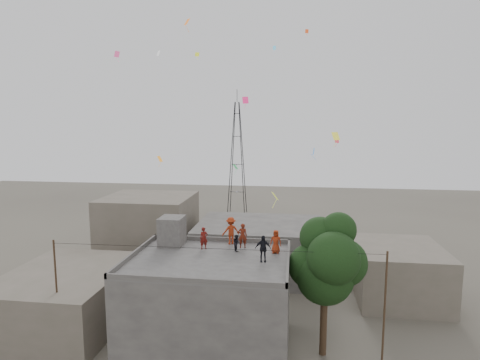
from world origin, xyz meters
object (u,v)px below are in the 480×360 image
object	(u,v)px
stair_head_box	(172,231)
tree	(328,261)
person_dark_adult	(263,249)
transmission_tower	(237,158)
person_red_adult	(243,236)

from	to	relation	value
stair_head_box	tree	bearing A→B (deg)	-10.74
tree	person_dark_adult	xyz separation A→B (m)	(-3.99, -0.56, 0.82)
transmission_tower	person_dark_adult	size ratio (longest dim) A/B	12.10
stair_head_box	person_red_adult	world-z (taller)	stair_head_box
person_red_adult	tree	bearing A→B (deg)	148.90
tree	person_red_adult	xyz separation A→B (m)	(-5.60, 2.06, 0.85)
transmission_tower	stair_head_box	bearing A→B (deg)	-88.77
stair_head_box	tree	distance (m)	10.80
transmission_tower	person_red_adult	xyz separation A→B (m)	(5.77, -37.35, -2.12)
stair_head_box	person_red_adult	bearing A→B (deg)	0.60
stair_head_box	transmission_tower	distance (m)	37.46
tree	transmission_tower	size ratio (longest dim) A/B	0.45
transmission_tower	person_red_adult	size ratio (longest dim) A/B	11.80
person_dark_adult	person_red_adult	bearing A→B (deg)	113.12
person_dark_adult	tree	bearing A→B (deg)	-0.29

